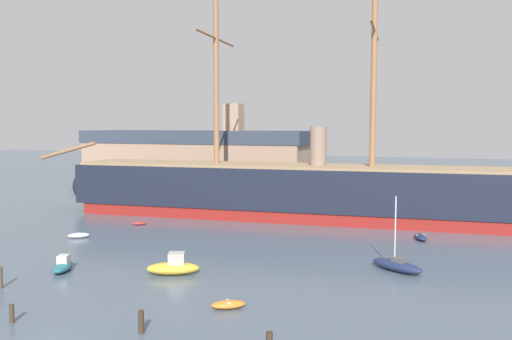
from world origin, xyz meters
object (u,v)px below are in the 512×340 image
Objects in this scene: mooring_piling_right_pair at (12,314)px; motorboat_near_centre at (174,267)px; dinghy_alongside_stern at (420,237)px; motorboat_far_left at (120,198)px; dockside_warehouse_left at (197,161)px; tall_ship at (291,191)px; mooring_piling_left_pair at (141,322)px; mooring_piling_midwater at (1,278)px; sailboat_distant_centre at (323,200)px; dinghy_alongside_bow at (139,223)px; dinghy_foreground_right at (228,304)px; sailboat_mid_right at (397,265)px; dinghy_mid_left at (79,235)px; motorboat_foreground_left at (63,266)px.

motorboat_near_centre is at bearing 71.31° from mooring_piling_right_pair.
dinghy_alongside_stern is 51.82m from motorboat_far_left.
dockside_warehouse_left is (-24.54, 54.72, 5.33)m from motorboat_near_centre.
tall_ship reaches higher than mooring_piling_left_pair.
dockside_warehouse_left reaches higher than mooring_piling_midwater.
motorboat_near_centre is 47.13m from sailboat_distant_centre.
mooring_piling_left_pair is at bearing -57.58° from dinghy_alongside_bow.
mooring_piling_left_pair reaches higher than dinghy_alongside_stern.
motorboat_far_left is (-14.52, 17.08, 0.38)m from dinghy_alongside_bow.
dinghy_alongside_bow is 1.15× the size of mooring_piling_midwater.
dinghy_alongside_stern is 0.06× the size of dockside_warehouse_left.
dinghy_foreground_right is 2.15× the size of mooring_piling_right_pair.
mooring_piling_midwater is at bearing -152.01° from sailboat_mid_right.
dinghy_mid_left is 39.63m from dinghy_alongside_stern.
mooring_piling_midwater is (-13.31, -38.68, -3.08)m from tall_ship.
tall_ship is 29.00m from dinghy_mid_left.
sailboat_mid_right is (36.24, -2.01, 0.28)m from dinghy_mid_left.
dockside_warehouse_left reaches higher than sailboat_mid_right.
tall_ship is at bearing 125.67° from sailboat_mid_right.
mooring_piling_midwater is at bearing 140.00° from mooring_piling_right_pair.
motorboat_far_left is 0.92× the size of sailboat_distant_centre.
dinghy_alongside_stern is 0.70× the size of motorboat_far_left.
dinghy_foreground_right is 1.02× the size of dinghy_mid_left.
motorboat_foreground_left is 38.48m from dinghy_alongside_stern.
mooring_piling_left_pair is 1.18× the size of mooring_piling_right_pair.
tall_ship is 15.27× the size of motorboat_near_centre.
sailboat_mid_right is 42.35m from sailboat_distant_centre.
motorboat_near_centre is (9.85, 2.49, 0.18)m from motorboat_foreground_left.
mooring_piling_left_pair reaches higher than dinghy_foreground_right.
motorboat_far_left is (-49.86, 14.10, 0.27)m from dinghy_alongside_stern.
dinghy_foreground_right is at bearing -62.03° from dockside_warehouse_left.
dinghy_alongside_bow is at bearing 122.42° from mooring_piling_left_pair.
sailboat_mid_right is 33.67m from mooring_piling_midwater.
sailboat_mid_right reaches higher than dinghy_alongside_bow.
dinghy_mid_left is 9.53m from dinghy_alongside_bow.
dockside_warehouse_left is (-43.03, 47.10, 5.44)m from sailboat_mid_right.
mooring_piling_left_pair is (2.37, -42.85, -3.21)m from tall_ship.
dinghy_alongside_stern is at bearing -25.80° from tall_ship.
mooring_piling_left_pair is at bearing 8.59° from mooring_piling_right_pair.
motorboat_far_left is (-48.40, 28.33, 0.03)m from sailboat_mid_right.
dockside_warehouse_left reaches higher than mooring_piling_left_pair.
dinghy_mid_left is 0.39× the size of sailboat_mid_right.
dinghy_alongside_bow is at bearing -175.18° from dinghy_alongside_stern.
dockside_warehouse_left is (-19.90, 68.45, 5.39)m from mooring_piling_right_pair.
motorboat_near_centre is at bearing -50.23° from motorboat_far_left.
tall_ship is 25.58× the size of dinghy_alongside_stern.
tall_ship reaches higher than motorboat_near_centre.
motorboat_near_centre is at bearing -28.48° from dinghy_mid_left.
mooring_piling_midwater is at bearing -78.06° from dockside_warehouse_left.
dockside_warehouse_left is (-28.98, 67.08, 5.28)m from mooring_piling_left_pair.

